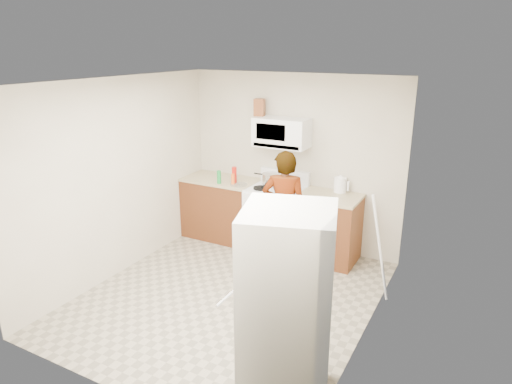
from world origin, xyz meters
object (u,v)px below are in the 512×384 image
Objects in this scene: fridge at (287,310)px; gas_range at (276,217)px; saucepan at (271,179)px; person at (284,211)px; kettle at (340,185)px; microwave at (282,132)px.

gas_range is at bearing 100.00° from fridge.
gas_range reaches higher than saucepan.
kettle is at bearing -141.80° from person.
microwave is 0.69m from saucepan.
microwave is (0.00, 0.13, 1.21)m from gas_range.
gas_range is 0.66× the size of fridge.
fridge is (1.02, -2.16, 0.05)m from person.
microwave is 3.06× the size of saucepan.
person is 0.79m from saucepan.
fridge reaches higher than saucepan.
fridge is 2.93m from kettle.
microwave is 0.45× the size of fridge.
saucepan is at bearing 144.96° from gas_range.
kettle is 0.81× the size of saucepan.
gas_range is 5.59× the size of kettle.
fridge reaches higher than kettle.
gas_range is 4.55× the size of saucepan.
microwave is 1.14m from person.
person is 6.47× the size of saucepan.
microwave is at bearing 90.00° from gas_range.
microwave reaches higher than saucepan.
saucepan is (-0.15, 0.10, 0.54)m from gas_range.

